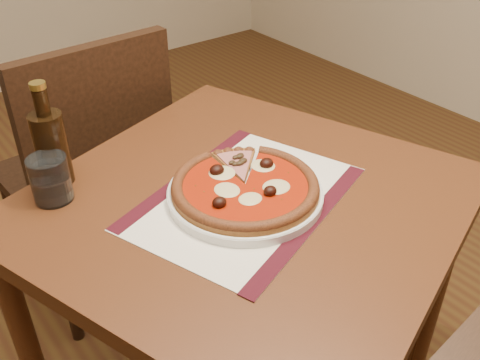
# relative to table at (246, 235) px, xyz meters

# --- Properties ---
(table) EXTENTS (1.01, 1.01, 0.75)m
(table) POSITION_rel_table_xyz_m (0.00, 0.00, 0.00)
(table) COLOR #5E2D16
(table) RESTS_ON ground
(chair_far) EXTENTS (0.46, 0.46, 0.93)m
(chair_far) POSITION_rel_table_xyz_m (-0.07, 0.65, -0.12)
(chair_far) COLOR black
(chair_far) RESTS_ON ground
(placemat) EXTENTS (0.54, 0.46, 0.00)m
(placemat) POSITION_rel_table_xyz_m (-0.00, -0.00, 0.10)
(placemat) COLOR silver
(placemat) RESTS_ON table
(plate) EXTENTS (0.31, 0.31, 0.02)m
(plate) POSITION_rel_table_xyz_m (-0.00, -0.00, 0.11)
(plate) COLOR white
(plate) RESTS_ON placemat
(pizza) EXTENTS (0.29, 0.29, 0.04)m
(pizza) POSITION_rel_table_xyz_m (-0.00, -0.00, 0.13)
(pizza) COLOR #AF662A
(pizza) RESTS_ON plate
(ham_slice) EXTENTS (0.10, 0.14, 0.02)m
(ham_slice) POSITION_rel_table_xyz_m (0.05, 0.07, 0.13)
(ham_slice) COLOR #AF662A
(ham_slice) RESTS_ON plate
(water_glass) EXTENTS (0.09, 0.09, 0.09)m
(water_glass) POSITION_rel_table_xyz_m (-0.31, 0.23, 0.15)
(water_glass) COLOR white
(water_glass) RESTS_ON table
(bottle) EXTENTS (0.07, 0.07, 0.22)m
(bottle) POSITION_rel_table_xyz_m (-0.28, 0.29, 0.19)
(bottle) COLOR black
(bottle) RESTS_ON table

